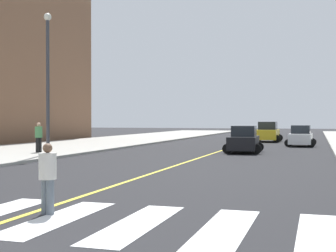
% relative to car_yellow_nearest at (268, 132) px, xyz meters
% --- Properties ---
extents(sidewalk_kerb_west, '(10.00, 120.00, 0.15)m').
position_rel_car_yellow_nearest_xyz_m(sidewalk_kerb_west, '(-13.93, -21.59, -0.82)').
color(sidewalk_kerb_west, '#9E9B93').
rests_on(sidewalk_kerb_west, ground).
extents(crosswalk_paint, '(13.50, 4.00, 0.01)m').
position_rel_car_yellow_nearest_xyz_m(crosswalk_paint, '(-1.73, -37.59, -0.88)').
color(crosswalk_paint, silver).
rests_on(crosswalk_paint, ground).
extents(lane_divider_paint, '(0.16, 80.00, 0.01)m').
position_rel_car_yellow_nearest_xyz_m(lane_divider_paint, '(-1.73, -1.59, -0.89)').
color(lane_divider_paint, yellow).
rests_on(lane_divider_paint, ground).
extents(car_yellow_nearest, '(2.69, 4.28, 1.90)m').
position_rel_car_yellow_nearest_xyz_m(car_yellow_nearest, '(0.00, 0.00, 0.00)').
color(car_yellow_nearest, gold).
rests_on(car_yellow_nearest, ground).
extents(car_black_second, '(2.52, 3.92, 1.72)m').
position_rel_car_yellow_nearest_xyz_m(car_black_second, '(0.00, -15.80, -0.09)').
color(car_black_second, black).
rests_on(car_black_second, ground).
extents(car_white_third, '(2.39, 3.76, 1.66)m').
position_rel_car_yellow_nearest_xyz_m(car_white_third, '(3.26, -7.05, -0.11)').
color(car_white_third, silver).
rests_on(car_white_third, ground).
extents(pedestrian_crossing, '(0.39, 0.39, 1.60)m').
position_rel_car_yellow_nearest_xyz_m(pedestrian_crossing, '(-1.30, -37.26, -0.01)').
color(pedestrian_crossing, slate).
rests_on(pedestrian_crossing, ground).
extents(pedestrian_walking_west, '(0.44, 0.44, 1.79)m').
position_rel_car_yellow_nearest_xyz_m(pedestrian_walking_west, '(-11.54, -21.26, 0.25)').
color(pedestrian_walking_west, black).
rests_on(pedestrian_walking_west, sidewalk_kerb_west).
extents(street_lamp, '(0.44, 0.44, 8.06)m').
position_rel_car_yellow_nearest_xyz_m(street_lamp, '(-10.26, -22.35, 3.97)').
color(street_lamp, '#38383D').
rests_on(street_lamp, sidewalk_kerb_west).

